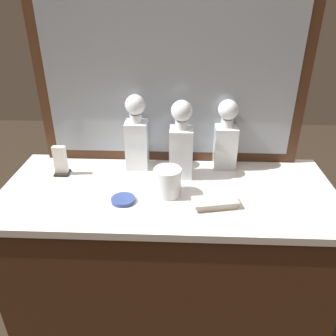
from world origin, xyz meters
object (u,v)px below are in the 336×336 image
object	(u,v)px
crystal_decanter_right	(137,139)
napkin_holder	(61,163)
silver_brush_far_left	(215,203)
crystal_tumbler_left	(167,183)
crystal_decanter_far_right	(225,141)
crystal_decanter_rear	(181,147)
porcelain_dish	(123,200)

from	to	relation	value
crystal_decanter_right	napkin_holder	xyz separation A→B (m)	(-0.27, -0.07, -0.07)
silver_brush_far_left	napkin_holder	xyz separation A→B (m)	(-0.54, 0.18, 0.03)
crystal_tumbler_left	crystal_decanter_far_right	bearing A→B (deg)	45.21
silver_brush_far_left	napkin_holder	distance (m)	0.57
crystal_decanter_rear	silver_brush_far_left	distance (m)	0.24
crystal_decanter_right	crystal_decanter_rear	size ratio (longest dim) A/B	1.00
crystal_decanter_far_right	porcelain_dish	xyz separation A→B (m)	(-0.35, -0.26, -0.10)
crystal_tumbler_left	silver_brush_far_left	distance (m)	0.17
porcelain_dish	silver_brush_far_left	bearing A→B (deg)	-2.76
crystal_tumbler_left	porcelain_dish	world-z (taller)	crystal_tumbler_left
crystal_decanter_right	napkin_holder	bearing A→B (deg)	-164.91
crystal_decanter_far_right	napkin_holder	distance (m)	0.61
crystal_decanter_right	crystal_tumbler_left	world-z (taller)	crystal_decanter_right
crystal_decanter_far_right	silver_brush_far_left	size ratio (longest dim) A/B	1.73
crystal_decanter_rear	crystal_tumbler_left	bearing A→B (deg)	-108.77
napkin_holder	crystal_decanter_right	bearing A→B (deg)	15.09
crystal_decanter_right	crystal_tumbler_left	bearing A→B (deg)	-58.61
crystal_decanter_far_right	napkin_holder	size ratio (longest dim) A/B	2.37
crystal_decanter_far_right	crystal_tumbler_left	distance (m)	0.30
crystal_decanter_rear	porcelain_dish	size ratio (longest dim) A/B	3.62
crystal_decanter_right	crystal_decanter_rear	xyz separation A→B (m)	(0.16, -0.06, 0.00)
crystal_tumbler_left	porcelain_dish	distance (m)	0.15
crystal_decanter_rear	napkin_holder	distance (m)	0.44
porcelain_dish	napkin_holder	world-z (taller)	napkin_holder
silver_brush_far_left	porcelain_dish	bearing A→B (deg)	177.24
crystal_decanter_far_right	silver_brush_far_left	world-z (taller)	crystal_decanter_far_right
crystal_tumbler_left	porcelain_dish	xyz separation A→B (m)	(-0.14, -0.05, -0.04)
crystal_decanter_rear	silver_brush_far_left	xyz separation A→B (m)	(0.11, -0.19, -0.10)
silver_brush_far_left	porcelain_dish	xyz separation A→B (m)	(-0.29, 0.01, -0.01)
crystal_decanter_right	silver_brush_far_left	distance (m)	0.39
crystal_decanter_far_right	napkin_holder	xyz separation A→B (m)	(-0.60, -0.09, -0.06)
crystal_decanter_rear	silver_brush_far_left	world-z (taller)	crystal_decanter_rear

